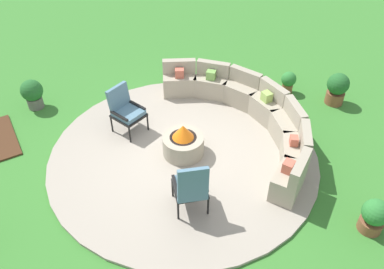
% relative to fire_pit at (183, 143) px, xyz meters
% --- Properties ---
extents(ground_plane, '(24.00, 24.00, 0.00)m').
position_rel_fire_pit_xyz_m(ground_plane, '(0.00, 0.00, -0.32)').
color(ground_plane, '#387A2D').
extents(patio_circle, '(5.33, 5.33, 0.06)m').
position_rel_fire_pit_xyz_m(patio_circle, '(0.00, 0.00, -0.29)').
color(patio_circle, '#9E9384').
rests_on(patio_circle, ground_plane).
extents(fire_pit, '(0.82, 0.82, 0.69)m').
position_rel_fire_pit_xyz_m(fire_pit, '(0.00, 0.00, 0.00)').
color(fire_pit, '#9E937F').
rests_on(fire_pit, patio_circle).
extents(curved_stone_bench, '(4.50, 1.84, 0.83)m').
position_rel_fire_pit_xyz_m(curved_stone_bench, '(-0.05, 1.65, 0.07)').
color(curved_stone_bench, '#9E937F').
rests_on(curved_stone_bench, patio_circle).
extents(lounge_chair_front_left, '(0.75, 0.72, 1.02)m').
position_rel_fire_pit_xyz_m(lounge_chair_front_left, '(-1.27, -0.66, 0.27)').
color(lounge_chair_front_left, black).
rests_on(lounge_chair_front_left, patio_circle).
extents(lounge_chair_front_right, '(0.72, 0.69, 1.07)m').
position_rel_fire_pit_xyz_m(lounge_chair_front_right, '(1.30, -0.59, 0.29)').
color(lounge_chair_front_right, black).
rests_on(lounge_chair_front_right, patio_circle).
extents(potted_plant_0, '(0.44, 0.44, 0.64)m').
position_rel_fire_pit_xyz_m(potted_plant_0, '(3.12, 1.76, 0.02)').
color(potted_plant_0, brown).
rests_on(potted_plant_0, ground_plane).
extents(potted_plant_1, '(0.50, 0.50, 0.77)m').
position_rel_fire_pit_xyz_m(potted_plant_1, '(0.21, 3.97, 0.09)').
color(potted_plant_1, brown).
rests_on(potted_plant_1, ground_plane).
extents(potted_plant_3, '(0.36, 0.36, 0.56)m').
position_rel_fire_pit_xyz_m(potted_plant_3, '(-0.69, 3.31, -0.01)').
color(potted_plant_3, brown).
rests_on(potted_plant_3, ground_plane).
extents(potted_plant_4, '(0.50, 0.50, 0.71)m').
position_rel_fire_pit_xyz_m(potted_plant_4, '(-3.18, -2.15, 0.07)').
color(potted_plant_4, '#605B56').
rests_on(potted_plant_4, ground_plane).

